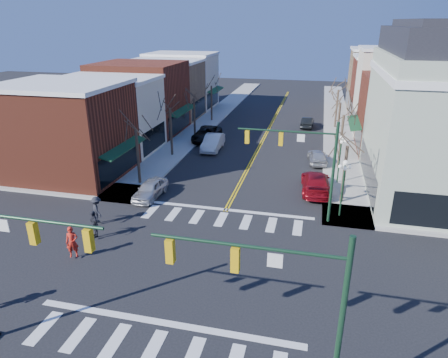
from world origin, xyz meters
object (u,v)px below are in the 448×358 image
Objects in this scene: car_left_far at (207,134)px; pedestrian_red_a at (72,242)px; car_right_near at (316,183)px; car_right_far at (307,122)px; lamppost_midblock at (340,151)px; car_left_mid at (213,142)px; car_right_mid at (317,156)px; pedestrian_dark_a at (94,224)px; car_left_near at (150,189)px; pedestrian_dark_b at (97,210)px; lamppost_corner at (344,179)px.

pedestrian_red_a is at bearing -93.41° from car_left_far.
car_right_near is 21.72m from car_right_far.
lamppost_midblock reaches higher than pedestrian_red_a.
car_left_mid is 11.37m from car_right_mid.
car_left_mid is 3.63m from car_left_far.
car_left_near is at bearing 120.22° from pedestrian_dark_a.
car_right_near is 19.23m from pedestrian_red_a.
car_right_near is at bearing 82.49° from car_right_mid.
car_left_far reaches higher than car_left_near.
car_left_mid is 22.92m from pedestrian_red_a.
car_left_far is (-1.60, 3.25, -0.02)m from car_left_mid.
pedestrian_red_a is at bearing -134.65° from lamppost_midblock.
pedestrian_dark_b reaches higher than car_left_far.
car_left_near is (-14.60, 0.11, -2.26)m from lamppost_corner.
pedestrian_red_a is 1.06× the size of pedestrian_dark_a.
car_right_near is 17.60m from pedestrian_dark_a.
car_right_near is at bearing 97.33° from car_right_far.
pedestrian_red_a is at bearing -149.33° from lamppost_corner.
car_right_mid is 22.92m from pedestrian_dark_a.
pedestrian_dark_b is at bearing 152.52° from pedestrian_dark_a.
car_left_far is 17.92m from car_right_near.
car_right_near reaches higher than car_left_near.
car_left_far is 14.47m from car_right_far.
lamppost_corner is 26.28m from car_right_far.
car_right_near is 7.32m from car_right_mid.
car_left_far reaches higher than car_right_far.
lamppost_corner is 17.17m from pedestrian_dark_b.
car_left_near is 9.35m from pedestrian_red_a.
car_left_far reaches higher than car_right_mid.
pedestrian_dark_a is (-2.50, -20.34, 0.23)m from car_left_mid.
car_right_near reaches higher than car_right_far.
car_right_mid is 1.00× the size of car_right_far.
lamppost_midblock reaches higher than pedestrian_dark_b.
car_left_mid is 1.22× the size of car_right_far.
lamppost_midblock is 1.05× the size of car_left_near.
car_right_far is 2.13× the size of pedestrian_red_a.
pedestrian_red_a is 1.02× the size of pedestrian_dark_b.
lamppost_corner is 2.29× the size of pedestrian_dark_b.
pedestrian_dark_a is at bearing 45.77° from car_right_mid.
car_left_mid is at bearing -17.49° from car_right_mid.
car_left_near is at bearing -91.43° from car_left_far.
pedestrian_dark_b is at bearing -145.07° from lamppost_midblock.
car_left_far is at bearing -29.72° from car_right_mid.
pedestrian_dark_a reaches higher than car_left_far.
pedestrian_dark_a is 2.02m from pedestrian_dark_b.
lamppost_midblock is 0.78× the size of car_right_near.
car_right_far is at bearing -89.87° from car_right_near.
car_left_near is 28.19m from car_right_far.
lamppost_corner is 0.75× the size of car_left_far.
car_left_near is 0.74× the size of car_right_near.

